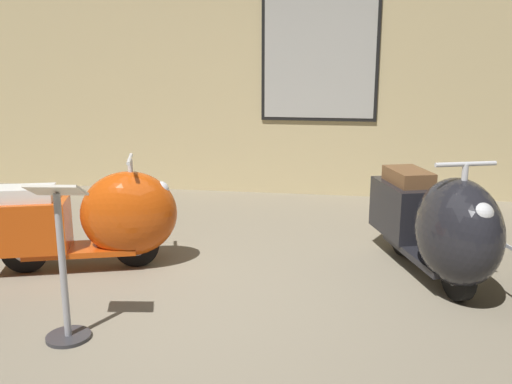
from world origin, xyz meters
name	(u,v)px	position (x,y,z in m)	size (l,w,h in m)	color
ground_plane	(194,318)	(0.00, 0.00, 0.00)	(60.00, 60.00, 0.00)	gray
showroom_back_wall	(284,45)	(0.19, 3.77, 1.87)	(18.00, 0.63, 3.74)	#CCB784
scooter_0	(99,219)	(-1.02, 0.80, 0.43)	(1.60, 0.89, 0.94)	black
scooter_1	(440,225)	(1.73, 0.92, 0.47)	(0.98, 1.74, 1.03)	black
info_stanchion	(63,276)	(-0.71, -0.41, 0.43)	(0.35, 0.28, 1.03)	#333338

